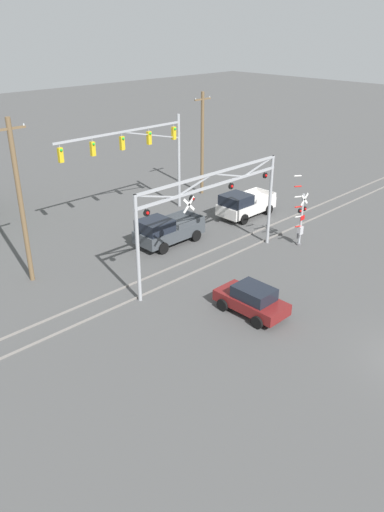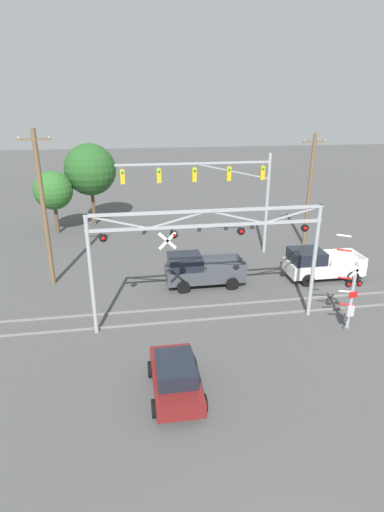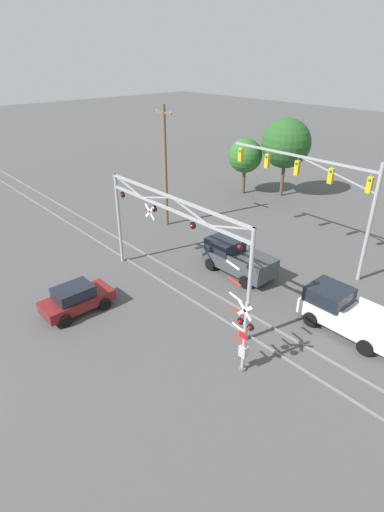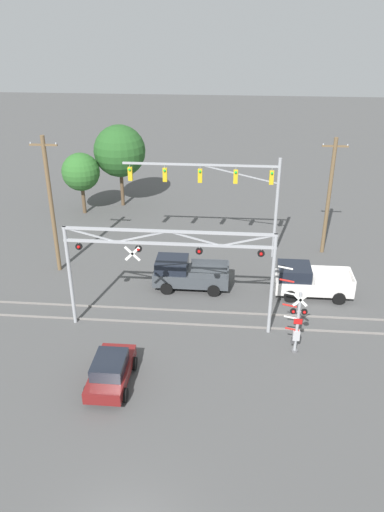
% 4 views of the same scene
% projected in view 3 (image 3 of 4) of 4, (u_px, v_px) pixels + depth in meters
% --- Properties ---
extents(rail_track_near, '(80.00, 0.08, 0.10)m').
position_uv_depth(rail_track_near, '(178.00, 291.00, 23.84)').
color(rail_track_near, gray).
rests_on(rail_track_near, ground_plane).
extents(rail_track_far, '(80.00, 0.08, 0.10)m').
position_uv_depth(rail_track_far, '(196.00, 283.00, 24.69)').
color(rail_track_far, gray).
rests_on(rail_track_far, ground_plane).
extents(crossing_gantry, '(11.41, 0.26, 6.07)m').
position_uv_depth(crossing_gantry, '(173.00, 226.00, 21.69)').
color(crossing_gantry, '#9EA0A5').
rests_on(crossing_gantry, ground_plane).
extents(crossing_signal_mast, '(1.70, 0.35, 5.13)m').
position_uv_depth(crossing_signal_mast, '(243.00, 336.00, 17.31)').
color(crossing_signal_mast, '#9EA0A5').
rests_on(crossing_signal_mast, ground_plane).
extents(traffic_signal_span, '(10.99, 0.39, 7.42)m').
position_uv_depth(traffic_signal_span, '(326.00, 187.00, 24.91)').
color(traffic_signal_span, '#9EA0A5').
rests_on(traffic_signal_span, ground_plane).
extents(pickup_truck_lead, '(4.87, 2.36, 2.00)m').
position_uv_depth(pickup_truck_lead, '(236.00, 258.00, 25.68)').
color(pickup_truck_lead, '#3D4247').
rests_on(pickup_truck_lead, ground_plane).
extents(pickup_truck_following, '(4.83, 2.36, 2.00)m').
position_uv_depth(pickup_truck_following, '(344.00, 312.00, 20.34)').
color(pickup_truck_following, silver).
rests_on(pickup_truck_following, ground_plane).
extents(sedan_waiting, '(2.02, 3.87, 1.57)m').
position_uv_depth(sedan_waiting, '(76.00, 298.00, 21.81)').
color(sedan_waiting, maroon).
rests_on(sedan_waiting, ground_plane).
extents(utility_pole_left, '(1.80, 0.28, 9.43)m').
position_uv_depth(utility_pole_left, '(165.00, 166.00, 30.95)').
color(utility_pole_left, brown).
rests_on(utility_pole_left, ground_plane).
extents(background_tree_beyond_span, '(3.29, 3.29, 5.43)m').
position_uv_depth(background_tree_beyond_span, '(245.00, 156.00, 38.72)').
color(background_tree_beyond_span, brown).
rests_on(background_tree_beyond_span, ground_plane).
extents(background_tree_far_left_verge, '(4.61, 4.61, 7.41)m').
position_uv_depth(background_tree_far_left_verge, '(286.00, 143.00, 37.43)').
color(background_tree_far_left_verge, brown).
rests_on(background_tree_far_left_verge, ground_plane).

